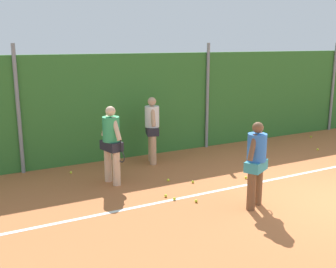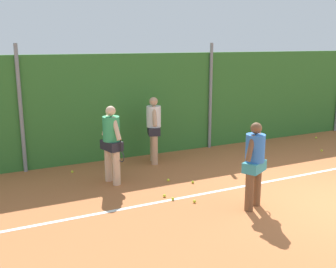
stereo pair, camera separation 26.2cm
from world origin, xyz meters
The scene contains 18 objects.
ground_plane centered at (0.00, 1.61, 0.00)m, with size 30.48×30.48×0.00m, color #B76638.
hedge_fence_backdrop centered at (0.00, 5.50, 1.52)m, with size 19.81×0.25×3.04m, color #33702D.
fence_post_left centered at (-5.71, 5.32, 1.66)m, with size 0.10×0.10×3.33m, color gray.
fence_post_center centered at (0.00, 5.32, 1.66)m, with size 0.10×0.10×3.33m, color gray.
fence_post_right centered at (5.71, 5.32, 1.66)m, with size 0.10×0.10×3.33m, color gray.
court_baseline_paint centered at (0.00, 1.85, 0.00)m, with size 14.48×0.10×0.01m, color white.
player_foreground_near centered at (-1.80, 0.74, 1.01)m, with size 0.73×0.52×1.80m.
player_midcourt centered at (-3.91, 3.47, 1.06)m, with size 0.44×0.83×1.89m.
player_backcourt_far centered at (-2.32, 4.57, 1.05)m, with size 0.48×0.75×1.87m.
tennis_ball_0 centered at (4.05, 4.67, 0.03)m, with size 0.07×0.07×0.07m, color #CCDB33.
tennis_ball_2 centered at (-3.10, 1.82, 0.03)m, with size 0.07×0.07×0.07m, color #CCDB33.
tennis_ball_5 centered at (-4.64, 4.64, 0.03)m, with size 0.07×0.07×0.07m, color #CCDB33.
tennis_ball_6 centered at (-2.66, 2.95, 0.03)m, with size 0.07×0.07×0.07m, color #CCDB33.
tennis_ball_7 centered at (-2.75, 1.49, 0.03)m, with size 0.07×0.07×0.07m, color #CCDB33.
tennis_ball_8 centered at (-0.84, 2.21, 0.03)m, with size 0.07×0.07×0.07m, color #CCDB33.
tennis_ball_10 centered at (2.88, 3.31, 0.03)m, with size 0.07×0.07×0.07m, color #CCDB33.
tennis_ball_11 centered at (-2.18, 2.56, 0.03)m, with size 0.07×0.07×0.07m, color #CCDB33.
tennis_ball_13 centered at (-3.19, 2.06, 0.03)m, with size 0.07×0.07×0.07m, color #CCDB33.
Camera 1 is at (-7.01, -5.35, 3.35)m, focal length 42.90 mm.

